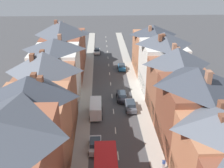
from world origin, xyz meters
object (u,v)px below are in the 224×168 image
object	(u,v)px
car_near_silver	(122,96)
car_mid_black	(95,145)
pedestrian_mid_right	(164,163)
car_parked_left_a	(122,67)
car_near_blue	(131,105)
delivery_van	(96,108)
car_parked_right_a	(97,51)

from	to	relation	value
car_near_silver	car_mid_black	bearing A→B (deg)	-108.11
car_mid_black	pedestrian_mid_right	size ratio (longest dim) A/B	2.40
car_parked_left_a	car_near_blue	bearing A→B (deg)	-90.00
car_parked_left_a	pedestrian_mid_right	distance (m)	35.38
pedestrian_mid_right	delivery_van	bearing A→B (deg)	121.86
car_mid_black	pedestrian_mid_right	world-z (taller)	pedestrian_mid_right
car_parked_left_a	car_parked_right_a	world-z (taller)	car_parked_left_a
car_near_blue	delivery_van	distance (m)	6.42
car_near_blue	delivery_van	xyz separation A→B (m)	(-6.20, -1.59, 0.51)
car_parked_right_a	delivery_van	world-z (taller)	delivery_van
car_mid_black	pedestrian_mid_right	bearing A→B (deg)	-26.83
car_near_silver	delivery_van	size ratio (longest dim) A/B	0.88
car_near_blue	car_parked_left_a	world-z (taller)	car_near_blue
car_near_blue	car_near_silver	distance (m)	4.09
car_near_silver	car_mid_black	xyz separation A→B (m)	(-4.90, -14.98, 0.03)
car_near_silver	delivery_van	xyz separation A→B (m)	(-4.90, -5.47, 0.52)
car_parked_right_a	pedestrian_mid_right	world-z (taller)	pedestrian_mid_right
delivery_van	pedestrian_mid_right	distance (m)	16.34
car_parked_left_a	car_parked_right_a	size ratio (longest dim) A/B	0.94
car_parked_left_a	car_mid_black	xyz separation A→B (m)	(-6.20, -30.94, 0.05)
car_near_silver	car_parked_left_a	world-z (taller)	car_near_silver
car_parked_right_a	pedestrian_mid_right	size ratio (longest dim) A/B	2.52
car_parked_left_a	car_mid_black	bearing A→B (deg)	-101.33
car_parked_right_a	car_near_blue	bearing A→B (deg)	-79.54
car_near_blue	car_mid_black	xyz separation A→B (m)	(-6.20, -11.10, 0.02)
car_parked_right_a	car_parked_left_a	bearing A→B (deg)	-65.73
car_near_silver	car_parked_right_a	size ratio (longest dim) A/B	1.13
car_near_silver	pedestrian_mid_right	world-z (taller)	pedestrian_mid_right
car_near_blue	car_mid_black	bearing A→B (deg)	-119.18
car_near_blue	pedestrian_mid_right	bearing A→B (deg)	-81.09
car_near_blue	pedestrian_mid_right	world-z (taller)	pedestrian_mid_right
pedestrian_mid_right	car_near_silver	bearing A→B (deg)	100.90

